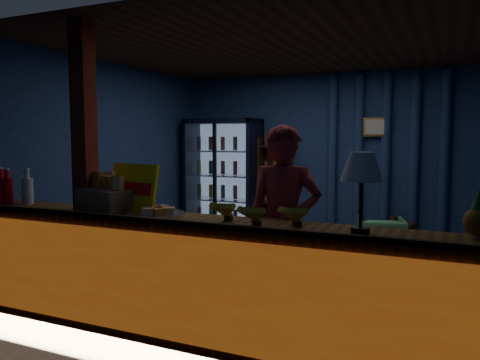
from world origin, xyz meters
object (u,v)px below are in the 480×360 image
at_px(pastry_tray, 156,213).
at_px(green_chair, 381,238).
at_px(shopkeeper, 283,227).
at_px(table_lamp, 362,170).

bearing_deg(pastry_tray, green_chair, 66.07).
xyz_separation_m(shopkeeper, green_chair, (0.45, 2.69, -0.58)).
bearing_deg(table_lamp, shopkeeper, 145.57).
xyz_separation_m(pastry_tray, table_lamp, (1.65, -0.03, 0.40)).
bearing_deg(pastry_tray, table_lamp, -0.94).
distance_m(pastry_tray, table_lamp, 1.70).
xyz_separation_m(green_chair, pastry_tray, (-1.40, -3.15, 0.71)).
distance_m(shopkeeper, green_chair, 2.79).
relative_size(shopkeeper, green_chair, 2.86).
distance_m(shopkeeper, pastry_tray, 1.06).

